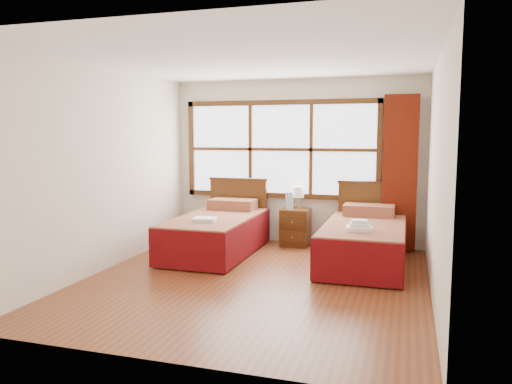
% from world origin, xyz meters
% --- Properties ---
extents(floor, '(4.50, 4.50, 0.00)m').
position_xyz_m(floor, '(0.00, 0.00, 0.00)').
color(floor, brown).
rests_on(floor, ground).
extents(ceiling, '(4.50, 4.50, 0.00)m').
position_xyz_m(ceiling, '(0.00, 0.00, 2.60)').
color(ceiling, white).
rests_on(ceiling, wall_back).
extents(wall_back, '(4.00, 0.00, 4.00)m').
position_xyz_m(wall_back, '(0.00, 2.25, 1.30)').
color(wall_back, silver).
rests_on(wall_back, floor).
extents(wall_left, '(0.00, 4.50, 4.50)m').
position_xyz_m(wall_left, '(-2.00, 0.00, 1.30)').
color(wall_left, silver).
rests_on(wall_left, floor).
extents(wall_right, '(0.00, 4.50, 4.50)m').
position_xyz_m(wall_right, '(2.00, 0.00, 1.30)').
color(wall_right, silver).
rests_on(wall_right, floor).
extents(window, '(3.16, 0.06, 1.56)m').
position_xyz_m(window, '(-0.25, 2.21, 1.50)').
color(window, white).
rests_on(window, wall_back).
extents(curtain, '(0.50, 0.16, 2.30)m').
position_xyz_m(curtain, '(1.60, 2.11, 1.17)').
color(curtain, '#5C1709').
rests_on(curtain, wall_back).
extents(bed_left, '(1.06, 2.08, 1.03)m').
position_xyz_m(bed_left, '(-0.94, 1.20, 0.32)').
color(bed_left, '#43250E').
rests_on(bed_left, floor).
extents(bed_right, '(1.07, 2.09, 1.04)m').
position_xyz_m(bed_right, '(1.19, 1.20, 0.32)').
color(bed_right, '#43250E').
rests_on(bed_right, floor).
extents(nightstand, '(0.44, 0.43, 0.58)m').
position_xyz_m(nightstand, '(0.05, 1.99, 0.29)').
color(nightstand, '#4C2B10').
rests_on(nightstand, floor).
extents(towels_left, '(0.34, 0.31, 0.05)m').
position_xyz_m(towels_left, '(-0.95, 0.73, 0.58)').
color(towels_left, white).
rests_on(towels_left, bed_left).
extents(towels_right, '(0.35, 0.32, 0.13)m').
position_xyz_m(towels_right, '(1.16, 0.67, 0.61)').
color(towels_right, white).
rests_on(towels_right, bed_right).
extents(lamp, '(0.17, 0.17, 0.34)m').
position_xyz_m(lamp, '(0.07, 2.13, 0.82)').
color(lamp, gold).
rests_on(lamp, nightstand).
extents(bottle_near, '(0.07, 0.07, 0.25)m').
position_xyz_m(bottle_near, '(-0.07, 1.99, 0.70)').
color(bottle_near, '#A8C1D8').
rests_on(bottle_near, nightstand).
extents(bottle_far, '(0.07, 0.07, 0.27)m').
position_xyz_m(bottle_far, '(-0.01, 1.96, 0.70)').
color(bottle_far, '#A8C1D8').
rests_on(bottle_far, nightstand).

